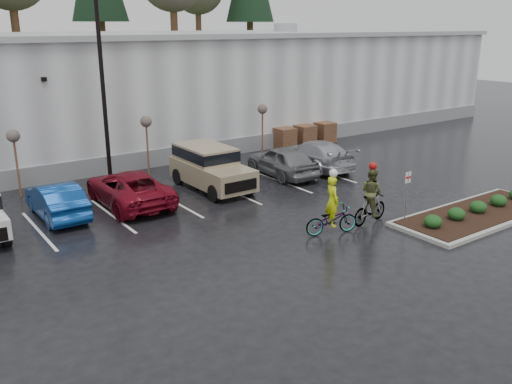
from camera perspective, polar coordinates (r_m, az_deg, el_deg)
ground at (r=20.02m, az=8.77°, el=-5.70°), size 120.00×120.00×0.00m
warehouse at (r=37.63m, az=-15.22°, el=10.43°), size 60.50×15.50×7.20m
wooded_ridge at (r=59.71m, az=-23.20°, el=11.36°), size 80.00×25.00×6.00m
lamppost at (r=26.73m, az=-15.95°, el=12.21°), size 0.50×1.00×9.22m
sapling_west at (r=27.03m, az=-24.16°, el=5.06°), size 0.60×0.60×3.20m
sapling_mid at (r=28.95m, az=-11.49°, el=6.95°), size 0.60×0.60×3.20m
sapling_east at (r=32.67m, az=0.69°, el=8.44°), size 0.60×0.60×3.20m
pallet_stack_a at (r=35.31m, az=3.01°, el=5.70°), size 1.20×1.20×1.35m
pallet_stack_b at (r=36.37m, az=5.12°, el=5.99°), size 1.20×1.20×1.35m
pallet_stack_c at (r=37.55m, az=7.23°, el=6.28°), size 1.20×1.20×1.35m
curb_island at (r=24.62m, az=22.27°, el=-2.22°), size 8.00×3.00×0.15m
mulch_bed at (r=24.59m, az=22.29°, el=-2.01°), size 7.60×2.60×0.04m
shrub_a at (r=22.13m, az=18.13°, el=-2.97°), size 0.70×0.70×0.52m
shrub_b at (r=23.30m, az=20.35°, el=-2.18°), size 0.70×0.70×0.52m
shrub_c at (r=24.51m, az=22.36°, el=-1.47°), size 0.70×0.70×0.52m
shrub_d at (r=25.75m, az=24.17°, el=-0.83°), size 0.70×0.70×0.52m
fire_lane_sign at (r=22.36m, az=15.62°, el=0.15°), size 0.30×0.05×2.20m
car_blue at (r=24.01m, az=-20.29°, el=-0.80°), size 1.56×4.46×1.47m
car_red at (r=24.73m, az=-13.24°, el=0.43°), size 2.73×5.64×1.55m
suv_tan at (r=26.40m, az=-4.67°, el=2.48°), size 2.20×5.10×2.06m
car_grey at (r=28.73m, az=2.77°, el=3.29°), size 2.25×4.89×1.63m
car_far_silver at (r=30.46m, az=6.25°, el=3.95°), size 2.75×5.59×1.56m
cyclist_hivis at (r=20.88m, az=7.97°, el=-2.35°), size 2.25×1.29×2.58m
cyclist_olive at (r=22.24m, az=11.96°, el=-0.99°), size 2.02×1.00×2.55m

